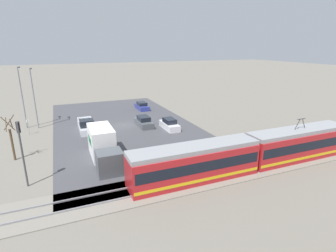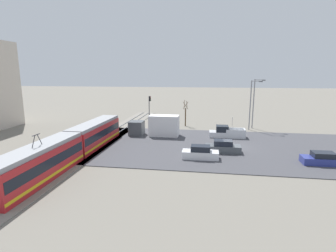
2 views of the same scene
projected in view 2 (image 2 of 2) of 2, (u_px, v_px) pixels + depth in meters
The scene contains 14 objects.
ground_plane at pixel (232, 147), 36.79m from camera, with size 320.00×320.00×0.00m, color slate.
road_surface at pixel (232, 147), 36.78m from camera, with size 20.64×40.13×0.08m.
rail_bed at pixel (101, 142), 39.66m from camera, with size 60.65×4.40×0.22m.
light_rail_tram at pixel (73, 146), 31.32m from camera, with size 25.27×2.80×4.48m.
box_truck at pixel (157, 126), 43.17m from camera, with size 2.47×8.20×3.38m.
pickup_truck at pixel (226, 133), 42.26m from camera, with size 2.10×5.66×1.85m.
sedan_car_0 at pixel (200, 153), 31.64m from camera, with size 1.71×4.37×1.60m.
sedan_car_1 at pixel (323, 159), 29.61m from camera, with size 1.82×4.51×1.41m.
sedan_car_2 at pixel (223, 147), 34.24m from camera, with size 1.86×4.56×1.57m.
traffic_light_pole at pixel (150, 107), 50.21m from camera, with size 0.28×0.47×5.94m.
street_tree at pixel (185, 115), 51.22m from camera, with size 1.19×0.99×5.03m.
street_lamp_near_crossing at pixel (251, 102), 47.15m from camera, with size 0.36×1.95×8.97m.
street_lamp_mid_block at pixel (255, 101), 48.57m from camera, with size 0.36×1.95×9.16m.
no_parking_sign at pixel (232, 121), 49.33m from camera, with size 0.32×0.08×2.19m.
Camera 2 is at (-36.43, 3.57, 10.20)m, focal length 28.00 mm.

